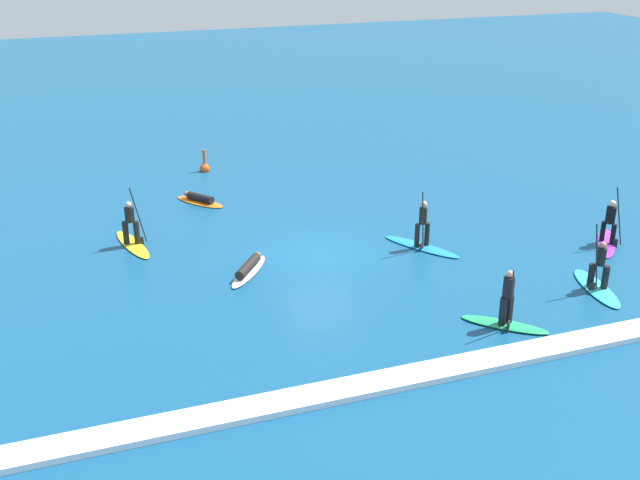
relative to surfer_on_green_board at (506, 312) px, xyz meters
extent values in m
plane|color=navy|center=(-3.38, 6.95, -0.49)|extent=(120.00, 120.00, 0.00)
ellipsoid|color=#23B266|center=(0.00, 0.01, -0.43)|extent=(2.33, 2.22, 0.11)
cylinder|color=black|center=(-0.14, -0.04, 0.06)|extent=(0.30, 0.30, 0.87)
cylinder|color=black|center=(0.14, 0.05, 0.06)|extent=(0.30, 0.30, 0.87)
cylinder|color=black|center=(0.00, 0.01, 0.81)|extent=(0.47, 0.47, 0.64)
sphere|color=tan|center=(0.00, 0.01, 1.24)|extent=(0.30, 0.30, 0.22)
cylinder|color=black|center=(-0.07, -0.29, 0.60)|extent=(0.30, 0.32, 1.94)
cube|color=black|center=(-0.07, -0.29, -0.32)|extent=(0.18, 0.19, 0.32)
ellipsoid|color=white|center=(-6.25, 6.15, -0.43)|extent=(2.07, 2.53, 0.11)
cylinder|color=black|center=(-6.28, 6.11, -0.21)|extent=(1.20, 1.48, 0.33)
sphere|color=brown|center=(-5.74, 6.85, -0.19)|extent=(0.32, 0.32, 0.23)
ellipsoid|color=yellow|center=(-9.72, 9.89, -0.44)|extent=(1.29, 3.13, 0.09)
cylinder|color=black|center=(-9.92, 9.96, 0.03)|extent=(0.26, 0.26, 0.86)
cylinder|color=black|center=(-9.53, 9.83, 0.03)|extent=(0.26, 0.26, 0.86)
cylinder|color=black|center=(-9.72, 9.89, 0.74)|extent=(0.41, 0.41, 0.55)
sphere|color=beige|center=(-9.72, 9.89, 1.13)|extent=(0.27, 0.27, 0.23)
cylinder|color=black|center=(-9.43, 9.81, 0.72)|extent=(0.50, 0.15, 2.19)
cube|color=black|center=(-9.43, 9.81, -0.34)|extent=(0.21, 0.10, 0.32)
ellipsoid|color=purple|center=(6.96, 4.13, -0.45)|extent=(2.29, 2.69, 0.08)
cylinder|color=black|center=(6.89, 4.32, -0.02)|extent=(0.25, 0.25, 0.77)
cylinder|color=black|center=(7.04, 3.94, -0.02)|extent=(0.25, 0.25, 0.77)
cylinder|color=black|center=(6.96, 4.13, 0.68)|extent=(0.49, 0.49, 0.63)
sphere|color=beige|center=(6.96, 4.13, 1.12)|extent=(0.35, 0.35, 0.25)
cylinder|color=black|center=(7.09, 3.84, 0.71)|extent=(0.40, 0.32, 2.20)
cube|color=black|center=(7.09, 3.84, -0.35)|extent=(0.19, 0.17, 0.32)
ellipsoid|color=orange|center=(-6.46, 13.64, -0.45)|extent=(2.08, 2.43, 0.07)
cylinder|color=black|center=(-6.43, 13.60, -0.25)|extent=(1.04, 1.23, 0.32)
sphere|color=#A37556|center=(-6.89, 14.22, -0.23)|extent=(0.35, 0.35, 0.25)
ellipsoid|color=#1E8CD1|center=(0.30, 6.12, -0.44)|extent=(2.20, 3.07, 0.09)
cylinder|color=black|center=(0.10, 6.12, 0.03)|extent=(0.25, 0.25, 0.87)
cylinder|color=black|center=(0.50, 6.12, 0.03)|extent=(0.25, 0.25, 0.87)
cylinder|color=black|center=(0.30, 6.12, 0.78)|extent=(0.40, 0.40, 0.61)
sphere|color=tan|center=(0.30, 6.12, 1.21)|extent=(0.36, 0.36, 0.26)
cylinder|color=black|center=(0.17, 5.87, 0.71)|extent=(0.25, 0.18, 2.22)
cube|color=black|center=(0.17, 5.87, -0.34)|extent=(0.20, 0.15, 0.32)
ellipsoid|color=#33C6CC|center=(4.16, 1.12, -0.44)|extent=(1.37, 2.99, 0.10)
cylinder|color=black|center=(4.00, 1.27, 0.00)|extent=(0.26, 0.26, 0.78)
cylinder|color=black|center=(4.32, 0.97, 0.00)|extent=(0.26, 0.26, 0.78)
cylinder|color=black|center=(4.16, 1.12, 0.69)|extent=(0.35, 0.35, 0.60)
sphere|color=#A37556|center=(4.16, 1.12, 1.10)|extent=(0.25, 0.25, 0.21)
cylinder|color=black|center=(3.89, 1.02, 0.76)|extent=(0.37, 0.12, 2.28)
cube|color=black|center=(3.89, 1.02, -0.32)|extent=(0.21, 0.10, 0.32)
sphere|color=#E55119|center=(-5.36, 17.89, -0.36)|extent=(0.49, 0.49, 0.49)
cylinder|color=#E55119|center=(-5.36, 17.89, 0.04)|extent=(0.13, 0.13, 1.06)
cube|color=white|center=(-3.38, -1.64, -0.40)|extent=(24.85, 0.90, 0.18)
camera|label=1|loc=(-11.85, -16.95, 10.76)|focal=42.87mm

